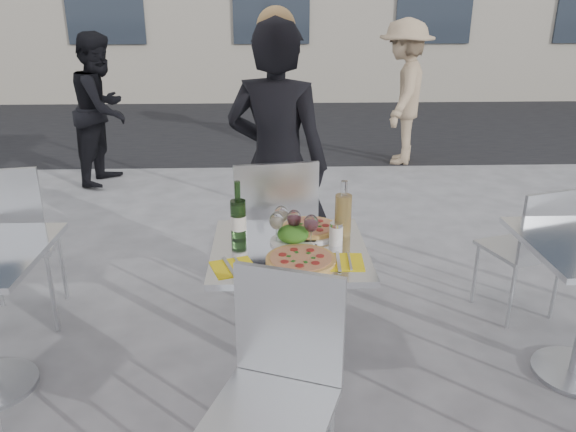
{
  "coord_description": "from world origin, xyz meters",
  "views": [
    {
      "loc": [
        -0.09,
        -2.39,
        1.82
      ],
      "look_at": [
        0.0,
        0.15,
        0.85
      ],
      "focal_mm": 35.0,
      "sensor_mm": 36.0,
      "label": 1
    }
  ],
  "objects_px": {
    "pedestrian_a": "(102,109)",
    "wineglass_white_b": "(281,215)",
    "wine_bottle": "(238,218)",
    "pedestrian_b": "(403,93)",
    "wineglass_white_a": "(276,222)",
    "salad_plate": "(293,236)",
    "chair_far": "(273,227)",
    "main_table": "(289,288)",
    "napkin_left": "(234,267)",
    "woman_diner": "(277,166)",
    "wineglass_red_b": "(311,224)",
    "chair_near": "(279,377)",
    "pizza_near": "(301,259)",
    "napkin_right": "(343,262)",
    "side_chair_lfar": "(8,235)",
    "side_chair_rfar": "(532,242)",
    "sugar_shaker": "(336,234)",
    "wineglass_red_a": "(294,219)",
    "carafe": "(343,216)",
    "pizza_far": "(310,229)"
  },
  "relations": [
    {
      "from": "pedestrian_a",
      "to": "carafe",
      "type": "bearing_deg",
      "value": -138.16
    },
    {
      "from": "main_table",
      "to": "side_chair_lfar",
      "type": "relative_size",
      "value": 0.74
    },
    {
      "from": "napkin_right",
      "to": "side_chair_lfar",
      "type": "bearing_deg",
      "value": 160.89
    },
    {
      "from": "main_table",
      "to": "pedestrian_b",
      "type": "relative_size",
      "value": 0.45
    },
    {
      "from": "woman_diner",
      "to": "wineglass_red_b",
      "type": "bearing_deg",
      "value": 117.33
    },
    {
      "from": "chair_far",
      "to": "pedestrian_b",
      "type": "relative_size",
      "value": 0.61
    },
    {
      "from": "wineglass_red_a",
      "to": "napkin_left",
      "type": "xyz_separation_m",
      "value": [
        -0.27,
        -0.28,
        -0.11
      ]
    },
    {
      "from": "pizza_near",
      "to": "carafe",
      "type": "distance_m",
      "value": 0.35
    },
    {
      "from": "carafe",
      "to": "chair_near",
      "type": "bearing_deg",
      "value": -112.11
    },
    {
      "from": "sugar_shaker",
      "to": "wineglass_white_a",
      "type": "relative_size",
      "value": 0.68
    },
    {
      "from": "pedestrian_a",
      "to": "wineglass_white_b",
      "type": "bearing_deg",
      "value": -141.64
    },
    {
      "from": "pedestrian_b",
      "to": "pizza_near",
      "type": "relative_size",
      "value": 5.34
    },
    {
      "from": "pedestrian_b",
      "to": "chair_far",
      "type": "bearing_deg",
      "value": -5.21
    },
    {
      "from": "salad_plate",
      "to": "wineglass_white_a",
      "type": "height_order",
      "value": "wineglass_white_a"
    },
    {
      "from": "wineglass_white_b",
      "to": "napkin_right",
      "type": "height_order",
      "value": "wineglass_white_b"
    },
    {
      "from": "pizza_far",
      "to": "wineglass_red_a",
      "type": "relative_size",
      "value": 2.02
    },
    {
      "from": "chair_far",
      "to": "sugar_shaker",
      "type": "height_order",
      "value": "chair_far"
    },
    {
      "from": "pedestrian_a",
      "to": "salad_plate",
      "type": "bearing_deg",
      "value": -141.5
    },
    {
      "from": "main_table",
      "to": "side_chair_rfar",
      "type": "bearing_deg",
      "value": 21.62
    },
    {
      "from": "side_chair_rfar",
      "to": "salad_plate",
      "type": "xyz_separation_m",
      "value": [
        -1.43,
        -0.52,
        0.28
      ]
    },
    {
      "from": "main_table",
      "to": "napkin_left",
      "type": "height_order",
      "value": "napkin_left"
    },
    {
      "from": "side_chair_rfar",
      "to": "chair_near",
      "type": "bearing_deg",
      "value": 22.24
    },
    {
      "from": "side_chair_rfar",
      "to": "carafe",
      "type": "relative_size",
      "value": 2.92
    },
    {
      "from": "woman_diner",
      "to": "sugar_shaker",
      "type": "bearing_deg",
      "value": 124.59
    },
    {
      "from": "sugar_shaker",
      "to": "wineglass_red_b",
      "type": "distance_m",
      "value": 0.13
    },
    {
      "from": "side_chair_rfar",
      "to": "pizza_near",
      "type": "xyz_separation_m",
      "value": [
        -1.4,
        -0.73,
        0.26
      ]
    },
    {
      "from": "woman_diner",
      "to": "napkin_left",
      "type": "bearing_deg",
      "value": 98.51
    },
    {
      "from": "pedestrian_a",
      "to": "napkin_right",
      "type": "bearing_deg",
      "value": -140.4
    },
    {
      "from": "pedestrian_b",
      "to": "wineglass_white_a",
      "type": "height_order",
      "value": "pedestrian_b"
    },
    {
      "from": "wine_bottle",
      "to": "pedestrian_b",
      "type": "bearing_deg",
      "value": 67.01
    },
    {
      "from": "chair_far",
      "to": "wineglass_red_a",
      "type": "distance_m",
      "value": 0.6
    },
    {
      "from": "salad_plate",
      "to": "wineglass_white_a",
      "type": "bearing_deg",
      "value": -176.11
    },
    {
      "from": "woman_diner",
      "to": "wineglass_white_a",
      "type": "bearing_deg",
      "value": 107.58
    },
    {
      "from": "carafe",
      "to": "pedestrian_b",
      "type": "bearing_deg",
      "value": 73.2
    },
    {
      "from": "chair_near",
      "to": "pizza_near",
      "type": "height_order",
      "value": "chair_near"
    },
    {
      "from": "chair_near",
      "to": "salad_plate",
      "type": "distance_m",
      "value": 0.8
    },
    {
      "from": "woman_diner",
      "to": "pedestrian_b",
      "type": "distance_m",
      "value": 3.58
    },
    {
      "from": "chair_near",
      "to": "sugar_shaker",
      "type": "height_order",
      "value": "chair_near"
    },
    {
      "from": "pizza_far",
      "to": "wineglass_white_b",
      "type": "bearing_deg",
      "value": -159.98
    },
    {
      "from": "side_chair_rfar",
      "to": "woman_diner",
      "type": "xyz_separation_m",
      "value": [
        -1.49,
        0.38,
        0.38
      ]
    },
    {
      "from": "woman_diner",
      "to": "napkin_left",
      "type": "relative_size",
      "value": 7.7
    },
    {
      "from": "woman_diner",
      "to": "wineglass_white_a",
      "type": "xyz_separation_m",
      "value": [
        -0.02,
        -0.9,
        -0.02
      ]
    },
    {
      "from": "wineglass_white_a",
      "to": "chair_far",
      "type": "bearing_deg",
      "value": 91.02
    },
    {
      "from": "pedestrian_a",
      "to": "wineglass_red_a",
      "type": "relative_size",
      "value": 9.88
    },
    {
      "from": "chair_near",
      "to": "sugar_shaker",
      "type": "xyz_separation_m",
      "value": [
        0.29,
        0.73,
        0.25
      ]
    },
    {
      "from": "carafe",
      "to": "wineglass_red_a",
      "type": "height_order",
      "value": "carafe"
    },
    {
      "from": "pizza_far",
      "to": "salad_plate",
      "type": "height_order",
      "value": "salad_plate"
    },
    {
      "from": "woman_diner",
      "to": "wineglass_white_b",
      "type": "distance_m",
      "value": 0.81
    },
    {
      "from": "woman_diner",
      "to": "pedestrian_a",
      "type": "height_order",
      "value": "woman_diner"
    },
    {
      "from": "pizza_far",
      "to": "napkin_left",
      "type": "relative_size",
      "value": 1.39
    }
  ]
}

